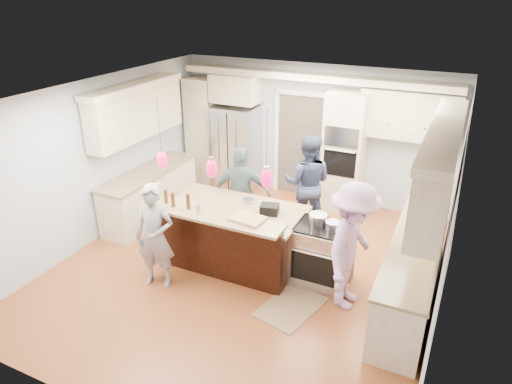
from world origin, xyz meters
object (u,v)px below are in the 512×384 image
kitchen_island (234,235)px  refrigerator (236,149)px  island_range (322,255)px  person_bar_end (155,237)px  person_far_left (307,183)px

kitchen_island → refrigerator: bearing=116.9°
island_range → person_bar_end: bearing=-153.7°
island_range → refrigerator: bearing=137.4°
refrigerator → kitchen_island: size_ratio=0.86×
island_range → person_bar_end: person_bar_end is taller
kitchen_island → person_far_left: 1.71m
person_bar_end → refrigerator: bearing=86.7°
refrigerator → person_bar_end: refrigerator is taller
person_bar_end → person_far_left: size_ratio=0.90×
kitchen_island → person_bar_end: (-0.74, -0.99, 0.30)m
person_bar_end → person_far_left: 2.87m
kitchen_island → island_range: size_ratio=2.28×
person_bar_end → person_far_left: (1.39, 2.51, 0.09)m
island_range → person_bar_end: (-2.15, -1.06, 0.33)m
refrigerator → island_range: bearing=-42.6°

